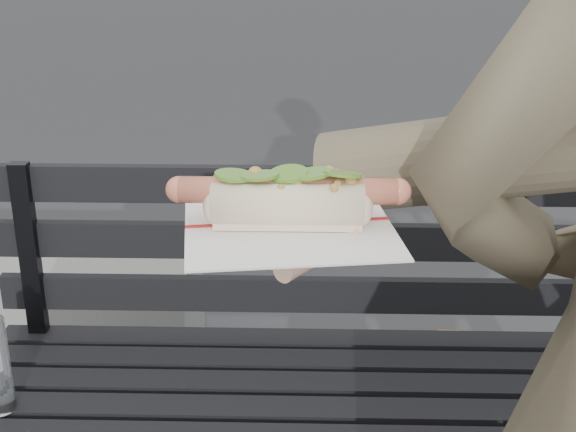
% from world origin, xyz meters
% --- Properties ---
extents(park_bench, '(1.50, 0.44, 0.88)m').
position_xyz_m(park_bench, '(-0.07, 0.85, 0.52)').
color(park_bench, black).
rests_on(park_bench, ground).
extents(concrete_block, '(1.20, 0.40, 0.40)m').
position_xyz_m(concrete_block, '(-1.06, 1.57, 0.20)').
color(concrete_block, slate).
rests_on(concrete_block, ground).
extents(held_hotdog, '(0.64, 0.30, 0.20)m').
position_xyz_m(held_hotdog, '(0.08, 0.13, 1.15)').
color(held_hotdog, brown).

